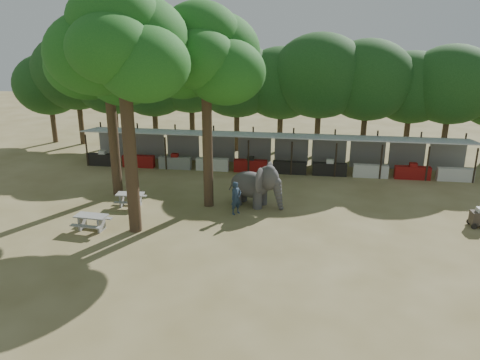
# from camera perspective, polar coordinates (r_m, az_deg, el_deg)

# --- Properties ---
(ground) EXTENTS (100.00, 100.00, 0.00)m
(ground) POSITION_cam_1_polar(r_m,az_deg,el_deg) (21.74, 0.69, -9.28)
(ground) COLOR brown
(ground) RESTS_ON ground
(vendor_stalls) EXTENTS (28.00, 2.99, 2.80)m
(vendor_stalls) POSITION_cam_1_polar(r_m,az_deg,el_deg) (34.20, 3.83, 3.25)
(vendor_stalls) COLOR #A7A9AF
(vendor_stalls) RESTS_ON ground
(yard_tree_left) EXTENTS (7.10, 6.90, 11.02)m
(yard_tree_left) POSITION_cam_1_polar(r_m,az_deg,el_deg) (28.82, -16.04, 13.94)
(yard_tree_left) COLOR #332316
(yard_tree_left) RESTS_ON ground
(yard_tree_center) EXTENTS (7.10, 6.90, 12.04)m
(yard_tree_center) POSITION_cam_1_polar(r_m,az_deg,el_deg) (22.99, -14.36, 15.64)
(yard_tree_center) COLOR #332316
(yard_tree_center) RESTS_ON ground
(yard_tree_back) EXTENTS (7.10, 6.90, 11.36)m
(yard_tree_back) POSITION_cam_1_polar(r_m,az_deg,el_deg) (25.95, -4.43, 14.91)
(yard_tree_back) COLOR #332316
(yard_tree_back) RESTS_ON ground
(backdrop_trees) EXTENTS (46.46, 5.95, 8.33)m
(backdrop_trees) POSITION_cam_1_polar(r_m,az_deg,el_deg) (38.44, 4.62, 11.49)
(backdrop_trees) COLOR #332316
(backdrop_trees) RESTS_ON ground
(elephant) EXTENTS (3.45, 2.55, 2.56)m
(elephant) POSITION_cam_1_polar(r_m,az_deg,el_deg) (27.12, 1.99, -0.58)
(elephant) COLOR #3D3A3B
(elephant) RESTS_ON ground
(handler) EXTENTS (0.79, 0.80, 1.87)m
(handler) POSITION_cam_1_polar(r_m,az_deg,el_deg) (26.02, -0.49, -2.21)
(handler) COLOR #26384C
(handler) RESTS_ON ground
(picnic_table_near) EXTENTS (1.75, 1.61, 0.82)m
(picnic_table_near) POSITION_cam_1_polar(r_m,az_deg,el_deg) (25.32, -17.66, -4.71)
(picnic_table_near) COLOR gray
(picnic_table_near) RESTS_ON ground
(picnic_table_far) EXTENTS (1.67, 1.53, 0.79)m
(picnic_table_far) POSITION_cam_1_polar(r_m,az_deg,el_deg) (27.99, -13.23, -2.13)
(picnic_table_far) COLOR gray
(picnic_table_far) RESTS_ON ground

